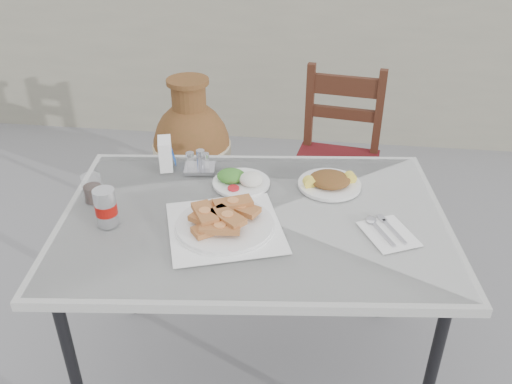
# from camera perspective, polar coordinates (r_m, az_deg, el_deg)

# --- Properties ---
(ground) EXTENTS (80.00, 80.00, 0.00)m
(ground) POSITION_cam_1_polar(r_m,az_deg,el_deg) (2.39, -3.01, -19.56)
(ground) COLOR slate
(ground) RESTS_ON ground
(cafe_table) EXTENTS (1.42, 1.04, 0.81)m
(cafe_table) POSITION_cam_1_polar(r_m,az_deg,el_deg) (1.91, -0.26, -3.78)
(cafe_table) COLOR black
(cafe_table) RESTS_ON ground
(pide_plate) EXTENTS (0.47, 0.47, 0.08)m
(pide_plate) POSITION_cam_1_polar(r_m,az_deg,el_deg) (1.79, -3.33, -2.88)
(pide_plate) COLOR white
(pide_plate) RESTS_ON cafe_table
(salad_rice_plate) EXTENTS (0.22, 0.22, 0.05)m
(salad_rice_plate) POSITION_cam_1_polar(r_m,az_deg,el_deg) (2.04, -1.64, 1.32)
(salad_rice_plate) COLOR white
(salad_rice_plate) RESTS_ON cafe_table
(salad_chopped_plate) EXTENTS (0.24, 0.24, 0.05)m
(salad_chopped_plate) POSITION_cam_1_polar(r_m,az_deg,el_deg) (2.05, 7.75, 1.11)
(salad_chopped_plate) COLOR white
(salad_chopped_plate) RESTS_ON cafe_table
(soda_can) EXTENTS (0.07, 0.07, 0.13)m
(soda_can) POSITION_cam_1_polar(r_m,az_deg,el_deg) (1.86, -15.52, -1.56)
(soda_can) COLOR silver
(soda_can) RESTS_ON cafe_table
(cola_glass) EXTENTS (0.07, 0.07, 0.10)m
(cola_glass) POSITION_cam_1_polar(r_m,az_deg,el_deg) (2.01, -16.81, 0.19)
(cola_glass) COLOR white
(cola_glass) RESTS_ON cafe_table
(napkin_holder) EXTENTS (0.08, 0.11, 0.12)m
(napkin_holder) POSITION_cam_1_polar(r_m,az_deg,el_deg) (2.17, -9.51, 3.99)
(napkin_holder) COLOR white
(napkin_holder) RESTS_ON cafe_table
(condiment_caddy) EXTENTS (0.13, 0.11, 0.09)m
(condiment_caddy) POSITION_cam_1_polar(r_m,az_deg,el_deg) (2.14, -5.99, 2.97)
(condiment_caddy) COLOR silver
(condiment_caddy) RESTS_ON cafe_table
(cutlery_napkin) EXTENTS (0.21, 0.23, 0.01)m
(cutlery_napkin) POSITION_cam_1_polar(r_m,az_deg,el_deg) (1.84, 13.49, -4.02)
(cutlery_napkin) COLOR white
(cutlery_napkin) RESTS_ON cafe_table
(chair) EXTENTS (0.49, 0.49, 0.97)m
(chair) POSITION_cam_1_polar(r_m,az_deg,el_deg) (2.91, 8.45, 3.28)
(chair) COLOR #391A0F
(chair) RESTS_ON ground
(terracotta_urn) EXTENTS (0.47, 0.47, 0.82)m
(terracotta_urn) POSITION_cam_1_polar(r_m,az_deg,el_deg) (3.30, -6.73, 4.53)
(terracotta_urn) COLOR brown
(terracotta_urn) RESTS_ON ground
(back_wall) EXTENTS (6.00, 0.25, 1.20)m
(back_wall) POSITION_cam_1_polar(r_m,az_deg,el_deg) (4.18, 2.86, 13.80)
(back_wall) COLOR gray
(back_wall) RESTS_ON ground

